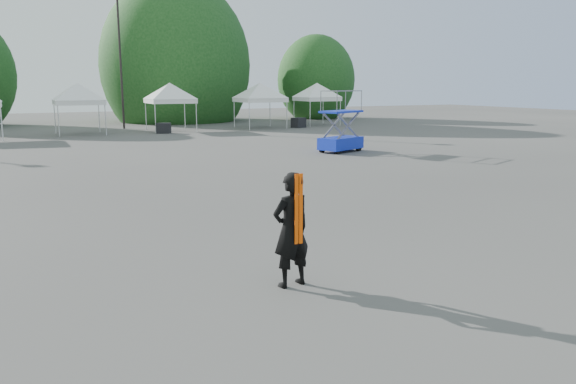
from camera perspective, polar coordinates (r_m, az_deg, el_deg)
name	(u,v)px	position (r m, az deg, el deg)	size (l,w,h in m)	color
ground	(262,238)	(12.03, -2.65, -4.69)	(120.00, 120.00, 0.00)	#474442
light_pole_east	(120,52)	(43.35, -16.70, 13.47)	(0.60, 0.25, 9.80)	black
tree_mid_e	(176,66)	(51.48, -11.31, 12.48)	(5.12, 5.12, 7.79)	#382314
tree_far_e	(316,80)	(54.57, 2.86, 11.30)	(3.84, 3.84, 5.84)	#382314
tent_e	(78,87)	(39.09, -20.59, 9.96)	(4.25, 4.25, 3.88)	silver
tent_f	(170,87)	(40.47, -11.94, 10.42)	(4.30, 4.30, 3.88)	silver
tent_g	(260,87)	(42.34, -2.87, 10.65)	(4.51, 4.51, 3.88)	silver
tent_h	(317,86)	(45.15, 2.97, 10.66)	(4.12, 4.12, 3.88)	silver
man	(291,230)	(8.99, 0.33, -3.85)	(0.75, 0.56, 1.87)	black
scissor_lift	(341,121)	(27.30, 5.41, 7.17)	(2.53, 1.90, 2.93)	#0D2AAD
crate_mid	(164,128)	(38.55, -12.51, 6.35)	(0.89, 0.69, 0.69)	black
crate_east	(299,123)	(42.69, 1.08, 7.06)	(0.96, 0.75, 0.75)	black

